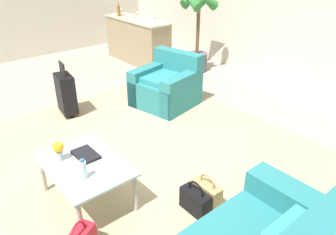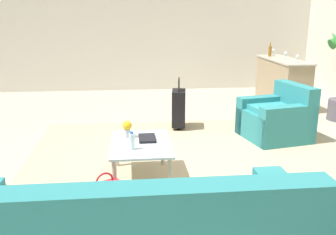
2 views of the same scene
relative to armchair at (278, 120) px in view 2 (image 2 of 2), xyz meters
name	(u,v)px [view 2 (image 2 of 2)]	position (x,y,z in m)	size (l,w,h in m)	color
ground_plane	(179,164)	(0.91, -1.67, -0.29)	(12.00, 12.00, 0.00)	#A89E89
wall_left	(153,28)	(-4.15, -1.67, 1.26)	(0.12, 8.00, 3.10)	beige
area_rug	(203,184)	(1.51, -1.47, -0.29)	(5.20, 4.40, 0.01)	tan
armchair	(278,120)	(0.00, 0.00, 0.00)	(1.04, 1.04, 0.84)	teal
coffee_table	(141,148)	(1.31, -2.17, 0.10)	(0.97, 0.68, 0.45)	silver
water_bottle	(132,141)	(1.51, -2.27, 0.25)	(0.06, 0.06, 0.20)	silver
coffee_table_book	(147,138)	(1.19, -2.09, 0.17)	(0.30, 0.20, 0.03)	black
flower_vase	(127,127)	(1.09, -2.32, 0.28)	(0.11, 0.11, 0.21)	#B2B7BC
bar_console	(282,81)	(-2.19, 0.93, 0.20)	(1.80, 0.56, 0.97)	#937F60
wine_glass_leftmost	(274,51)	(-2.80, 0.94, 0.78)	(0.08, 0.08, 0.15)	silver
wine_glass_left_of_centre	(286,54)	(-2.19, 0.97, 0.78)	(0.08, 0.08, 0.15)	silver
wine_glass_right_of_centre	(298,57)	(-1.57, 0.95, 0.78)	(0.08, 0.08, 0.15)	silver
wine_bottle_amber	(270,51)	(-2.72, 0.83, 0.79)	(0.07, 0.07, 0.30)	brown
suitcase_black	(179,107)	(-0.69, -1.47, 0.06)	(0.43, 0.28, 0.85)	black
handbag_black	(219,200)	(2.14, -1.43, -0.17)	(0.32, 0.14, 0.36)	black
handbag_red	(105,194)	(1.89, -2.55, -0.17)	(0.28, 0.35, 0.36)	red
handbag_tan	(236,199)	(2.13, -1.27, -0.17)	(0.32, 0.15, 0.36)	tan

